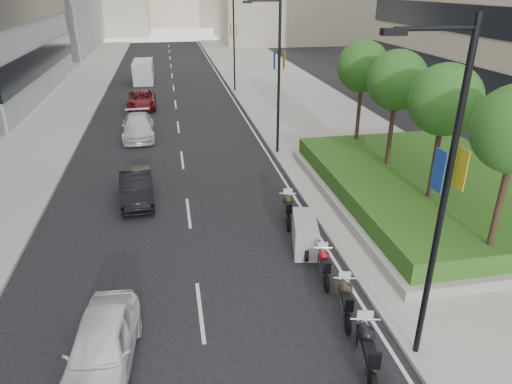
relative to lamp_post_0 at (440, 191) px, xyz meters
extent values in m
cube|color=#9E9B93|center=(4.86, 29.00, -4.99)|extent=(10.00, 100.00, 0.15)
cube|color=#9E9B93|center=(-16.14, 29.00, -4.99)|extent=(8.00, 100.00, 0.15)
cube|color=silver|center=(-0.44, 29.00, -5.06)|extent=(0.12, 100.00, 0.01)
cube|color=silver|center=(-5.64, 29.00, -5.06)|extent=(0.12, 100.00, 0.01)
cube|color=#99968F|center=(5.86, 9.00, -4.72)|extent=(10.00, 14.00, 0.40)
cube|color=#224D16|center=(5.86, 9.00, -4.12)|extent=(9.40, 13.40, 0.80)
cylinder|color=#332319|center=(4.36, 3.00, -2.52)|extent=(0.22, 0.22, 4.00)
cylinder|color=#332319|center=(4.36, 7.00, -2.52)|extent=(0.22, 0.22, 4.00)
sphere|color=#21531A|center=(4.36, 7.00, 0.38)|extent=(2.80, 2.80, 2.80)
cylinder|color=#332319|center=(4.36, 11.00, -2.52)|extent=(0.22, 0.22, 4.00)
sphere|color=#21531A|center=(4.36, 11.00, 0.38)|extent=(2.80, 2.80, 2.80)
cylinder|color=#332319|center=(4.36, 15.00, -2.52)|extent=(0.22, 0.22, 4.00)
sphere|color=#21531A|center=(4.36, 15.00, 0.38)|extent=(2.80, 2.80, 2.80)
cylinder|color=black|center=(0.16, 0.00, -0.57)|extent=(0.16, 0.16, 9.00)
cylinder|color=black|center=(-0.74, 0.00, 3.63)|extent=(1.80, 0.10, 0.10)
cube|color=black|center=(-1.64, 0.00, 3.58)|extent=(0.50, 0.22, 0.14)
cube|color=gold|center=(0.44, 0.00, 0.53)|extent=(0.02, 0.45, 1.00)
cube|color=navy|center=(-0.12, 0.00, 0.53)|extent=(0.02, 0.45, 1.00)
cylinder|color=black|center=(0.16, 17.00, -0.57)|extent=(0.16, 0.16, 9.00)
cylinder|color=black|center=(-0.74, 17.00, 3.63)|extent=(1.80, 0.10, 0.10)
cube|color=black|center=(-1.64, 17.00, 3.58)|extent=(0.50, 0.22, 0.14)
cube|color=gold|center=(0.44, 17.00, 0.53)|extent=(0.02, 0.45, 1.00)
cube|color=navy|center=(-0.12, 17.00, 0.53)|extent=(0.02, 0.45, 1.00)
cylinder|color=black|center=(0.16, 35.00, -0.57)|extent=(0.16, 0.16, 9.00)
cube|color=gold|center=(0.44, 35.00, 0.53)|extent=(0.02, 0.45, 1.00)
cube|color=navy|center=(-0.12, 35.00, 0.53)|extent=(0.02, 0.45, 1.00)
cylinder|color=black|center=(-1.25, 0.61, -4.72)|extent=(0.28, 0.69, 0.68)
cube|color=silver|center=(-1.45, -0.30, -4.54)|extent=(0.53, 0.98, 0.46)
sphere|color=black|center=(-1.37, 0.05, -4.12)|extent=(0.53, 0.53, 0.53)
cube|color=black|center=(-1.53, -0.62, -4.19)|extent=(0.48, 0.87, 0.18)
cylinder|color=silver|center=(-1.31, 0.34, -3.88)|extent=(0.81, 0.24, 0.05)
cylinder|color=black|center=(-1.38, 1.21, -4.77)|extent=(0.26, 0.60, 0.59)
cylinder|color=black|center=(-1.01, 2.70, -4.77)|extent=(0.26, 0.60, 0.59)
cube|color=silver|center=(-1.21, 1.91, -4.61)|extent=(0.48, 0.86, 0.40)
sphere|color=#2A2517|center=(-1.13, 2.21, -4.24)|extent=(0.46, 0.46, 0.46)
cube|color=black|center=(-1.28, 1.63, -4.30)|extent=(0.43, 0.76, 0.15)
cylinder|color=silver|center=(-1.07, 2.47, -4.03)|extent=(0.70, 0.22, 0.05)
cylinder|color=black|center=(-1.35, 3.27, -4.79)|extent=(0.21, 0.56, 0.55)
cylinder|color=black|center=(-1.09, 4.67, -4.79)|extent=(0.21, 0.56, 0.55)
cube|color=silver|center=(-1.23, 3.93, -4.64)|extent=(0.40, 0.80, 0.38)
sphere|color=maroon|center=(-1.17, 4.22, -4.30)|extent=(0.43, 0.43, 0.43)
cube|color=black|center=(-1.28, 3.66, -4.35)|extent=(0.37, 0.71, 0.14)
cylinder|color=silver|center=(-1.13, 4.45, -4.10)|extent=(0.66, 0.17, 0.04)
cylinder|color=black|center=(-1.49, 5.24, -4.75)|extent=(0.25, 0.64, 0.63)
cylinder|color=black|center=(-1.16, 6.83, -4.75)|extent=(0.25, 0.64, 0.63)
cube|color=gray|center=(-1.33, 6.04, -4.41)|extent=(1.28, 2.26, 1.27)
cylinder|color=black|center=(-1.56, 7.61, -4.76)|extent=(0.25, 0.63, 0.62)
cylinder|color=black|center=(-1.22, 9.17, -4.76)|extent=(0.25, 0.63, 0.62)
cube|color=silver|center=(-1.40, 8.34, -4.59)|extent=(0.47, 0.89, 0.42)
sphere|color=black|center=(-1.33, 8.66, -4.21)|extent=(0.48, 0.48, 0.48)
cube|color=black|center=(-1.46, 8.05, -4.27)|extent=(0.43, 0.79, 0.16)
cylinder|color=silver|center=(-1.27, 8.93, -3.99)|extent=(0.73, 0.20, 0.05)
imported|color=white|center=(-8.37, 1.15, -4.35)|extent=(2.03, 4.33, 1.43)
imported|color=black|center=(-7.97, 11.81, -4.37)|extent=(1.76, 4.31, 1.39)
imported|color=silver|center=(-8.35, 22.07, -4.33)|extent=(2.27, 5.13, 1.46)
imported|color=#5B0A12|center=(-8.42, 30.37, -4.38)|extent=(2.37, 4.95, 1.36)
cube|color=#BDBEC0|center=(-8.63, 41.82, -3.98)|extent=(2.03, 5.21, 2.18)
cube|color=#BDBEC0|center=(-8.63, 39.85, -4.49)|extent=(1.99, 1.27, 1.14)
cylinder|color=black|center=(-9.46, 39.95, -4.70)|extent=(0.26, 0.73, 0.73)
cylinder|color=black|center=(-7.80, 39.95, -4.70)|extent=(0.26, 0.73, 0.73)
cylinder|color=black|center=(-9.46, 43.48, -4.70)|extent=(0.26, 0.73, 0.73)
cylinder|color=black|center=(-7.80, 43.48, -4.70)|extent=(0.26, 0.73, 0.73)
camera|label=1|loc=(-6.07, -8.78, 4.43)|focal=32.00mm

